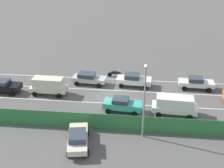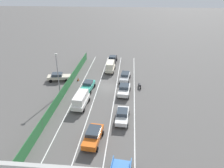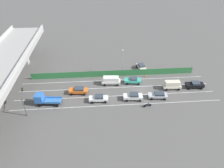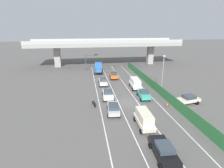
{
  "view_description": "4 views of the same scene",
  "coord_description": "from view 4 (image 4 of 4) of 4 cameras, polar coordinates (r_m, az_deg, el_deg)",
  "views": [
    {
      "loc": [
        32.26,
        3.37,
        17.4
      ],
      "look_at": [
        -1.54,
        -0.22,
        0.98
      ],
      "focal_mm": 47.66,
      "sensor_mm": 36.0,
      "label": 1
    },
    {
      "loc": [
        -4.18,
        36.01,
        17.9
      ],
      "look_at": [
        -1.01,
        0.86,
        1.13
      ],
      "focal_mm": 34.14,
      "sensor_mm": 36.0,
      "label": 2
    },
    {
      "loc": [
        -39.79,
        10.21,
        30.42
      ],
      "look_at": [
        1.55,
        7.07,
        1.27
      ],
      "focal_mm": 32.28,
      "sensor_mm": 36.0,
      "label": 3
    },
    {
      "loc": [
        -7.25,
        -27.42,
        12.78
      ],
      "look_at": [
        -2.09,
        5.13,
        1.92
      ],
      "focal_mm": 27.64,
      "sensor_mm": 36.0,
      "label": 4
    }
  ],
  "objects": [
    {
      "name": "car_van_white",
      "position": [
        38.02,
        7.71,
        0.38
      ],
      "size": [
        2.27,
        4.97,
        2.16
      ],
      "color": "silver",
      "rests_on": "ground"
    },
    {
      "name": "lane_line_mid_right",
      "position": [
        37.13,
        5.52,
        -1.97
      ],
      "size": [
        0.14,
        48.53,
        0.01
      ],
      "primitive_type": "cube",
      "color": "silver",
      "rests_on": "ground"
    },
    {
      "name": "car_sedan_white",
      "position": [
        39.96,
        -2.99,
        0.89
      ],
      "size": [
        2.04,
        4.53,
        1.61
      ],
      "color": "white",
      "rests_on": "ground"
    },
    {
      "name": "car_hatchback_white",
      "position": [
        32.38,
        -1.37,
        -3.25
      ],
      "size": [
        2.29,
        4.65,
        1.7
      ],
      "color": "silver",
      "rests_on": "ground"
    },
    {
      "name": "traffic_cone",
      "position": [
        30.94,
        17.75,
        -6.43
      ],
      "size": [
        0.47,
        0.47,
        0.69
      ],
      "color": "orange",
      "rests_on": "ground"
    },
    {
      "name": "car_sedan_silver",
      "position": [
        26.98,
        0.45,
        -7.93
      ],
      "size": [
        2.27,
        4.59,
        1.56
      ],
      "color": "#B7BABC",
      "rests_on": "ground"
    },
    {
      "name": "car_taxi_teal",
      "position": [
        32.97,
        10.43,
        -3.18
      ],
      "size": [
        2.24,
        4.45,
        1.65
      ],
      "color": "teal",
      "rests_on": "ground"
    },
    {
      "name": "parked_sedan_cream",
      "position": [
        32.85,
        23.7,
        -4.62
      ],
      "size": [
        4.76,
        2.61,
        1.59
      ],
      "color": "beige",
      "rests_on": "ground"
    },
    {
      "name": "car_van_cream",
      "position": [
        23.79,
        10.58,
        -11.1
      ],
      "size": [
        2.02,
        4.58,
        2.22
      ],
      "color": "beige",
      "rests_on": "ground"
    },
    {
      "name": "flatbed_truck_blue",
      "position": [
        51.89,
        -4.54,
        5.49
      ],
      "size": [
        2.68,
        5.92,
        2.7
      ],
      "color": "black",
      "rests_on": "ground"
    },
    {
      "name": "motorcycle",
      "position": [
        29.76,
        -6.09,
        -6.33
      ],
      "size": [
        0.65,
        1.93,
        0.93
      ],
      "color": "black",
      "rests_on": "ground"
    },
    {
      "name": "lane_line_right_edge",
      "position": [
        38.1,
        10.51,
        -1.67
      ],
      "size": [
        0.14,
        48.53,
        0.01
      ],
      "primitive_type": "cube",
      "color": "silver",
      "rests_on": "ground"
    },
    {
      "name": "car_sedan_black",
      "position": [
        19.46,
        16.76,
        -20.26
      ],
      "size": [
        2.22,
        4.61,
        1.64
      ],
      "color": "black",
      "rests_on": "ground"
    },
    {
      "name": "green_fence",
      "position": [
        38.52,
        13.44,
        -0.22
      ],
      "size": [
        0.1,
        44.63,
        1.82
      ],
      "color": "#2D753D",
      "rests_on": "ground"
    },
    {
      "name": "lane_line_left_edge",
      "position": [
        36.1,
        -5.06,
        -2.56
      ],
      "size": [
        0.14,
        48.53,
        0.01
      ],
      "primitive_type": "cube",
      "color": "silver",
      "rests_on": "ground"
    },
    {
      "name": "car_taxi_orange",
      "position": [
        45.02,
        0.59,
        2.98
      ],
      "size": [
        2.29,
        4.6,
        1.66
      ],
      "color": "orange",
      "rests_on": "ground"
    },
    {
      "name": "traffic_light",
      "position": [
        54.6,
        -7.24,
        8.35
      ],
      "size": [
        3.89,
        1.18,
        4.88
      ],
      "color": "#47474C",
      "rests_on": "ground"
    },
    {
      "name": "lane_line_mid_left",
      "position": [
        36.46,
        0.31,
        -2.27
      ],
      "size": [
        0.14,
        48.53,
        0.01
      ],
      "primitive_type": "cube",
      "color": "silver",
      "rests_on": "ground"
    },
    {
      "name": "ground_plane",
      "position": [
        31.11,
        5.32,
        -6.1
      ],
      "size": [
        300.0,
        300.0,
        0.0
      ],
      "primitive_type": "plane",
      "color": "#565451"
    },
    {
      "name": "elevated_overpass",
      "position": [
        60.66,
        -2.16,
        12.89
      ],
      "size": [
        51.04,
        9.79,
        8.9
      ],
      "color": "#A09E99",
      "rests_on": "ground"
    },
    {
      "name": "street_lamp",
      "position": [
        35.66,
        16.47,
        4.21
      ],
      "size": [
        0.6,
        0.36,
        7.62
      ],
      "color": "gray",
      "rests_on": "ground"
    }
  ]
}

